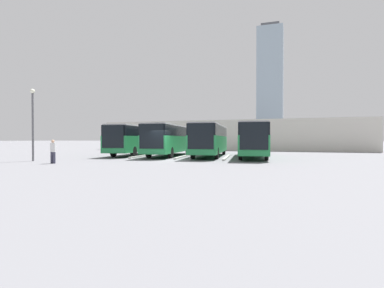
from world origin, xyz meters
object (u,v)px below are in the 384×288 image
bus_1 (210,139)px  bus_3 (138,139)px  bus_2 (170,139)px  lamppost (33,118)px  bus_0 (253,139)px  pedestrian (53,151)px

bus_1 → bus_3: bearing=-11.2°
bus_2 → lamppost: bearing=46.0°
bus_0 → bus_2: bearing=-7.8°
bus_0 → lamppost: 19.31m
bus_1 → pedestrian: bearing=47.0°
bus_1 → lamppost: size_ratio=2.20×
lamppost → bus_0: bearing=-147.0°
pedestrian → bus_3: bearing=94.1°
bus_0 → bus_3: (12.86, -0.66, 0.00)m
bus_2 → bus_3: size_ratio=1.00×
pedestrian → bus_0: bearing=46.6°
lamppost → pedestrian: bearing=157.1°
bus_3 → pedestrian: bus_3 is taller
bus_3 → pedestrian: bearing=82.5°
bus_3 → lamppost: bearing=65.6°
bus_0 → lamppost: bearing=24.9°
bus_2 → bus_3: bearing=-17.5°
pedestrian → bus_2: bearing=74.2°
bus_2 → pedestrian: 12.61m
bus_0 → pedestrian: (12.74, 11.92, -0.86)m
bus_0 → pedestrian: size_ratio=7.41×
pedestrian → bus_1: bearing=58.7°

